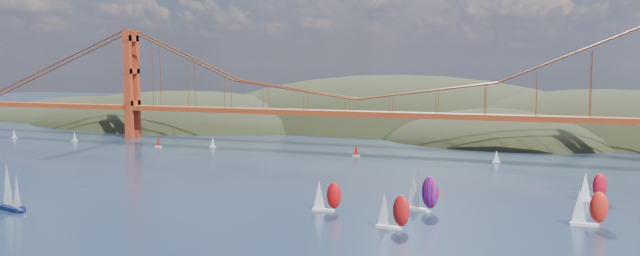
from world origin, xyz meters
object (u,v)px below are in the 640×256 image
object	(u,v)px
racer_0	(326,196)
racer_1	(392,210)
sloop_navy	(10,187)
racer_rwb	(421,192)
racer_2	(588,207)
racer_3	(592,186)

from	to	relation	value
racer_0	racer_1	world-z (taller)	racer_1
sloop_navy	racer_rwb	xyz separation A→B (m)	(99.26, 34.78, -1.07)
racer_0	sloop_navy	bearing A→B (deg)	-165.01
racer_0	racer_rwb	bearing A→B (deg)	16.31
racer_0	racer_2	world-z (taller)	racer_2
racer_1	racer_rwb	size ratio (longest dim) A/B	0.86
sloop_navy	racer_1	xyz separation A→B (m)	(96.33, 15.22, -1.77)
sloop_navy	racer_0	size ratio (longest dim) A/B	1.60
racer_2	racer_3	bearing A→B (deg)	81.38
sloop_navy	racer_3	size ratio (longest dim) A/B	1.56
racer_1	racer_3	size ratio (longest dim) A/B	1.04
racer_2	racer_3	xyz separation A→B (m)	(2.64, 29.33, -0.24)
racer_2	racer_3	size ratio (longest dim) A/B	1.06
sloop_navy	racer_0	xyz separation A→B (m)	(76.53, 26.36, -2.02)
racer_3	racer_rwb	distance (m)	50.16
racer_2	racer_rwb	world-z (taller)	racer_rwb
racer_1	sloop_navy	bearing A→B (deg)	-162.51
racer_0	racer_rwb	distance (m)	24.26
racer_1	racer_rwb	world-z (taller)	racer_rwb
racer_rwb	racer_3	bearing A→B (deg)	53.39
racer_1	racer_2	world-z (taller)	racer_2
racer_rwb	sloop_navy	bearing A→B (deg)	-140.96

